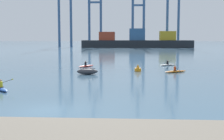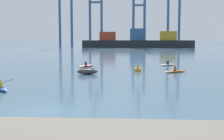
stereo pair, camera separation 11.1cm
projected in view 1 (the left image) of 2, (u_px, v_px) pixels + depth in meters
ground_plane at (47, 111)px, 19.49m from camera, size 800.00×800.00×0.00m
container_barge at (137, 41)px, 146.04m from camera, size 51.10×8.44×8.78m
gantry_crane_west at (65, 7)px, 152.50m from camera, size 7.11×19.00×38.85m
gantry_crane_west_mid at (95, 11)px, 157.19m from camera, size 7.09×17.72×36.03m
gantry_crane_east_mid at (138, 12)px, 151.58m from camera, size 6.60×18.85×37.51m
gantry_crane_east at (173, 8)px, 153.50m from camera, size 6.69×19.37×36.55m
capsized_dinghy at (87, 72)px, 39.00m from camera, size 2.70×1.36×0.76m
channel_buoy at (138, 69)px, 42.45m from camera, size 0.90×0.90×1.00m
kayak_white at (168, 65)px, 51.18m from camera, size 3.05×2.57×1.03m
kayak_blue at (1, 88)px, 27.21m from camera, size 2.58×3.04×0.95m
kayak_red at (86, 66)px, 48.98m from camera, size 2.43×3.14×1.07m
kayak_orange at (175, 71)px, 41.14m from camera, size 3.22×2.26×1.01m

